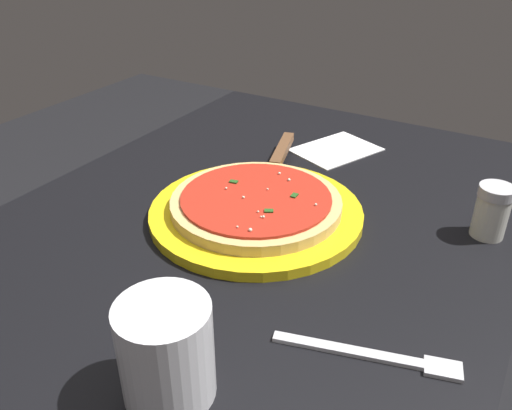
# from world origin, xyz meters

# --- Properties ---
(restaurant_table) EXTENTS (1.02, 0.70, 0.75)m
(restaurant_table) POSITION_xyz_m (0.00, 0.00, 0.60)
(restaurant_table) COLOR black
(restaurant_table) RESTS_ON ground_plane
(serving_plate) EXTENTS (0.30, 0.30, 0.01)m
(serving_plate) POSITION_xyz_m (0.03, 0.01, 0.76)
(serving_plate) COLOR yellow
(serving_plate) RESTS_ON restaurant_table
(pizza) EXTENTS (0.24, 0.24, 0.02)m
(pizza) POSITION_xyz_m (0.03, 0.01, 0.78)
(pizza) COLOR #DBB26B
(pizza) RESTS_ON serving_plate
(pizza_server) EXTENTS (0.22, 0.11, 0.01)m
(pizza_server) POSITION_xyz_m (0.18, 0.05, 0.77)
(pizza_server) COLOR silver
(pizza_server) RESTS_ON serving_plate
(cup_tall_drink) EXTENTS (0.09, 0.09, 0.10)m
(cup_tall_drink) POSITION_xyz_m (-0.28, -0.08, 0.80)
(cup_tall_drink) COLOR silver
(cup_tall_drink) RESTS_ON restaurant_table
(napkin_folded_right) EXTENTS (0.18, 0.16, 0.00)m
(napkin_folded_right) POSITION_xyz_m (0.31, -0.00, 0.75)
(napkin_folded_right) COLOR white
(napkin_folded_right) RESTS_ON restaurant_table
(fork) EXTENTS (0.07, 0.18, 0.00)m
(fork) POSITION_xyz_m (-0.14, -0.24, 0.75)
(fork) COLOR silver
(fork) RESTS_ON restaurant_table
(parmesan_shaker) EXTENTS (0.05, 0.05, 0.07)m
(parmesan_shaker) POSITION_xyz_m (0.15, -0.29, 0.79)
(parmesan_shaker) COLOR silver
(parmesan_shaker) RESTS_ON restaurant_table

